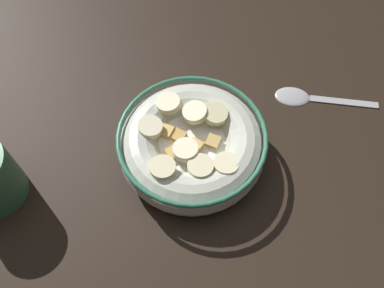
% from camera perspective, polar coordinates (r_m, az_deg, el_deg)
% --- Properties ---
extents(ground_plane, '(0.96, 0.96, 0.02)m').
position_cam_1_polar(ground_plane, '(0.54, 0.00, -2.12)').
color(ground_plane, black).
extents(cereal_bowl, '(0.18, 0.18, 0.06)m').
position_cam_1_polar(cereal_bowl, '(0.51, -0.02, -0.09)').
color(cereal_bowl, beige).
rests_on(cereal_bowl, ground_plane).
extents(spoon, '(0.14, 0.06, 0.01)m').
position_cam_1_polar(spoon, '(0.60, 15.21, 6.41)').
color(spoon, '#A5A5AD').
rests_on(spoon, ground_plane).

